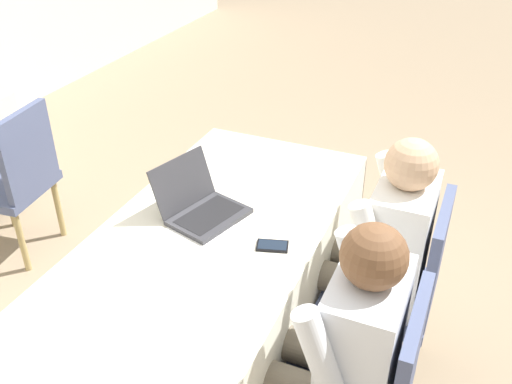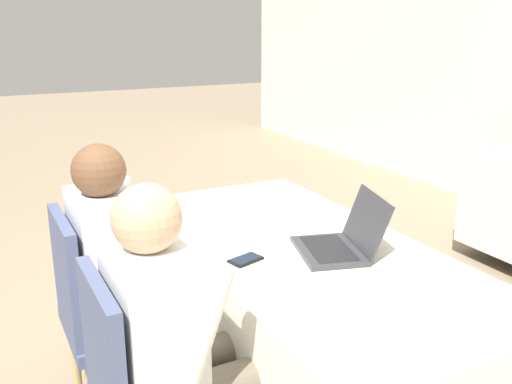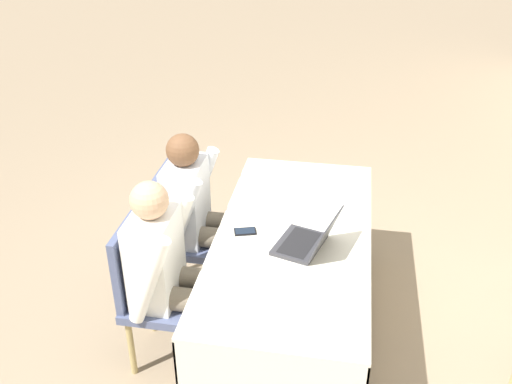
# 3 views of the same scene
# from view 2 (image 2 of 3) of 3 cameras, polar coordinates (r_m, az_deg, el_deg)

# --- Properties ---
(conference_table_near) EXTENTS (1.80, 0.85, 0.73)m
(conference_table_near) POSITION_cam_2_polar(r_m,az_deg,el_deg) (2.32, 4.72, -9.30)
(conference_table_near) COLOR silver
(conference_table_near) RESTS_ON ground_plane
(laptop) EXTENTS (0.38, 0.37, 0.22)m
(laptop) POSITION_cam_2_polar(r_m,az_deg,el_deg) (2.19, 8.40, -4.94)
(laptop) COLOR #333338
(laptop) RESTS_ON conference_table_near
(cell_phone) EXTENTS (0.10, 0.14, 0.01)m
(cell_phone) POSITION_cam_2_polar(r_m,az_deg,el_deg) (2.10, -1.04, -6.79)
(cell_phone) COLOR black
(cell_phone) RESTS_ON conference_table_near
(paper_beside_laptop) EXTENTS (0.22, 0.31, 0.00)m
(paper_beside_laptop) POSITION_cam_2_polar(r_m,az_deg,el_deg) (2.65, -4.89, -1.96)
(paper_beside_laptop) COLOR white
(paper_beside_laptop) RESTS_ON conference_table_near
(paper_centre_table) EXTENTS (0.25, 0.32, 0.00)m
(paper_centre_table) POSITION_cam_2_polar(r_m,az_deg,el_deg) (2.25, 5.34, -5.41)
(paper_centre_table) COLOR white
(paper_centre_table) RESTS_ON conference_table_near
(chair_near_left) EXTENTS (0.44, 0.44, 0.89)m
(chair_near_left) POSITION_cam_2_polar(r_m,az_deg,el_deg) (2.36, -15.03, -11.35)
(chair_near_left) COLOR tan
(chair_near_left) RESTS_ON ground_plane
(person_checkered_shirt) EXTENTS (0.50, 0.52, 1.15)m
(person_checkered_shirt) POSITION_cam_2_polar(r_m,az_deg,el_deg) (2.31, -12.84, -7.39)
(person_checkered_shirt) COLOR #665B4C
(person_checkered_shirt) RESTS_ON ground_plane
(person_white_shirt) EXTENTS (0.50, 0.52, 1.15)m
(person_white_shirt) POSITION_cam_2_polar(r_m,az_deg,el_deg) (1.80, -7.79, -14.46)
(person_white_shirt) COLOR #665B4C
(person_white_shirt) RESTS_ON ground_plane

